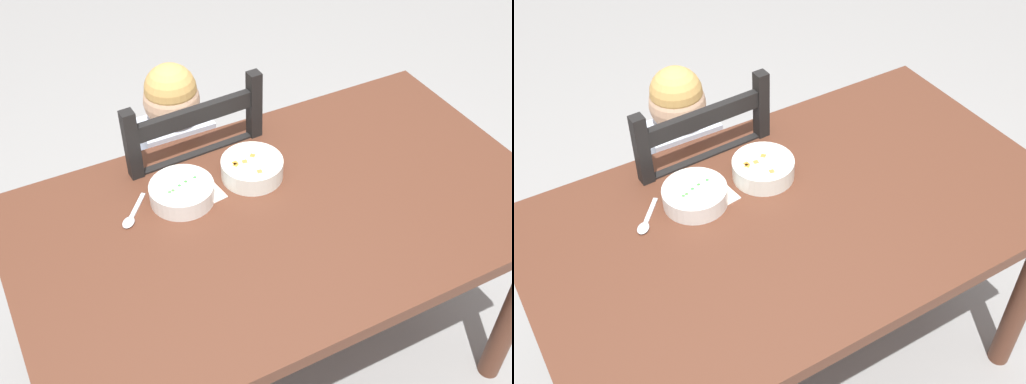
% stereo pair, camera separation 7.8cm
% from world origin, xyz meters
% --- Properties ---
extents(ground_plane, '(8.00, 8.00, 0.00)m').
position_xyz_m(ground_plane, '(0.00, 0.00, 0.00)').
color(ground_plane, gray).
extents(dining_table, '(1.42, 0.82, 0.75)m').
position_xyz_m(dining_table, '(0.00, 0.00, 0.65)').
color(dining_table, '#573021').
rests_on(dining_table, ground).
extents(dining_chair, '(0.44, 0.44, 0.97)m').
position_xyz_m(dining_chair, '(-0.11, 0.46, 0.46)').
color(dining_chair, black).
rests_on(dining_chair, ground).
extents(child_figure, '(0.32, 0.31, 0.96)m').
position_xyz_m(child_figure, '(-0.12, 0.45, 0.64)').
color(child_figure, silver).
rests_on(child_figure, ground).
extents(bowl_of_peas, '(0.17, 0.17, 0.05)m').
position_xyz_m(bowl_of_peas, '(-0.22, 0.16, 0.78)').
color(bowl_of_peas, white).
rests_on(bowl_of_peas, dining_table).
extents(bowl_of_carrots, '(0.17, 0.17, 0.06)m').
position_xyz_m(bowl_of_carrots, '(-0.01, 0.16, 0.78)').
color(bowl_of_carrots, white).
rests_on(bowl_of_carrots, dining_table).
extents(spoon, '(0.10, 0.12, 0.01)m').
position_xyz_m(spoon, '(-0.37, 0.16, 0.76)').
color(spoon, silver).
rests_on(spoon, dining_table).
extents(paper_napkin, '(0.18, 0.16, 0.00)m').
position_xyz_m(paper_napkin, '(-0.20, 0.17, 0.75)').
color(paper_napkin, white).
rests_on(paper_napkin, dining_table).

